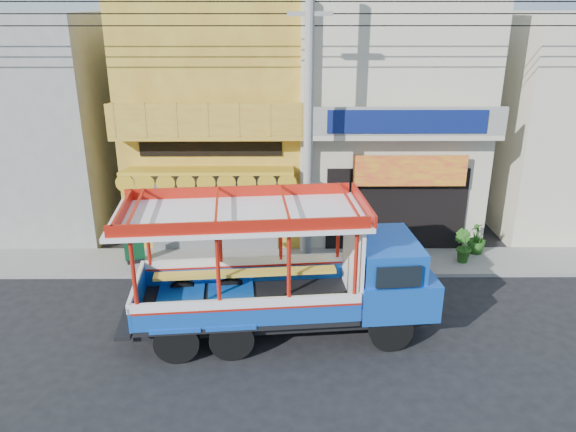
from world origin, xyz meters
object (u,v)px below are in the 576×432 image
Objects in this scene: potted_plant_c at (477,237)px; potted_plant_b at (463,246)px; utility_pole at (314,111)px; songthaew_truck at (303,271)px; potted_plant_a at (390,240)px; green_sign at (135,251)px.

potted_plant_b is at bearing -6.17° from potted_plant_c.
songthaew_truck is at bearing -96.84° from utility_pole.
songthaew_truck is 7.14× the size of potted_plant_a.
green_sign is at bearing 56.64° from potted_plant_b.
potted_plant_a is at bearing -46.49° from potted_plant_c.
songthaew_truck is 5.34m from potted_plant_a.
potted_plant_a is 2.27m from potted_plant_b.
songthaew_truck reaches higher than green_sign.
potted_plant_c is (2.89, 0.21, -0.00)m from potted_plant_a.
utility_pole is at bearing 63.95° from potted_plant_b.
utility_pole is at bearing -37.66° from potted_plant_c.
utility_pole is 4.66m from songthaew_truck.
potted_plant_b is (5.22, 3.86, -1.07)m from songthaew_truck.
green_sign is 10.42m from potted_plant_b.
green_sign is at bearing -47.35° from potted_plant_c.
potted_plant_c is (11.09, 0.65, 0.15)m from green_sign.
green_sign is (-5.59, 0.62, -4.52)m from utility_pole.
potted_plant_a is (2.60, 1.06, -4.37)m from utility_pole.
songthaew_truck is 7.49m from potted_plant_c.
potted_plant_b is at bearing -60.80° from potted_plant_a.
songthaew_truck is 7.17× the size of potted_plant_c.
green_sign is 0.87× the size of potted_plant_c.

